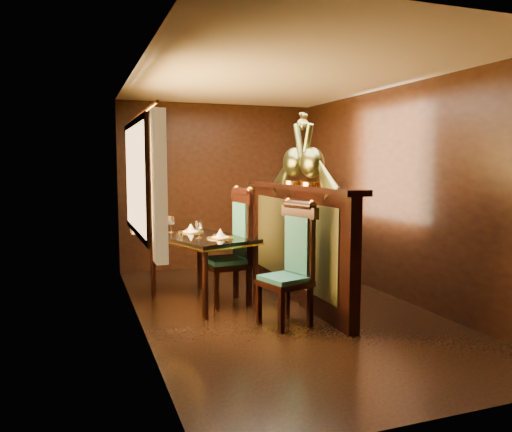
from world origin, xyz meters
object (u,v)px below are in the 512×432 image
at_px(chair_right, 236,243).
at_px(peacock_left, 312,149).
at_px(peacock_right, 294,149).
at_px(dining_table, 201,242).
at_px(chair_left, 293,259).

distance_m(chair_right, peacock_left, 1.36).
height_order(chair_right, peacock_right, peacock_right).
bearing_deg(peacock_right, dining_table, 167.62).
bearing_deg(peacock_left, chair_right, 142.20).
relative_size(chair_right, peacock_left, 1.72).
xyz_separation_m(chair_left, peacock_right, (0.37, 0.81, 1.11)).
relative_size(peacock_left, peacock_right, 0.97).
bearing_deg(dining_table, peacock_left, -51.41).
bearing_deg(chair_right, peacock_right, -10.91).
distance_m(chair_left, peacock_left, 1.22).
height_order(chair_right, peacock_left, peacock_left).
bearing_deg(dining_table, peacock_right, -30.71).
xyz_separation_m(chair_right, peacock_left, (0.68, -0.53, 1.05)).
bearing_deg(peacock_left, dining_table, 146.92).
xyz_separation_m(dining_table, peacock_left, (1.06, -0.69, 1.05)).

